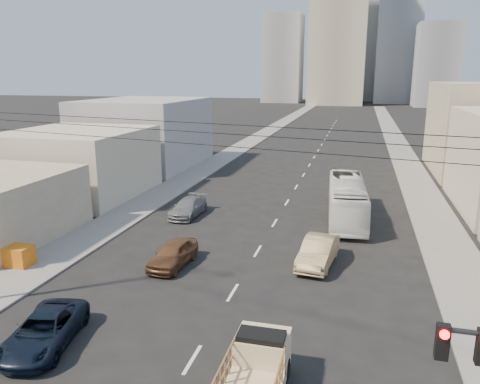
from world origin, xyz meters
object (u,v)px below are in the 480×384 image
at_px(sedan_tan, 318,252).
at_px(crate_stack, 16,256).
at_px(sedan_grey, 188,207).
at_px(city_bus, 347,199).
at_px(navy_pickup, 44,330).
at_px(flatbed_pickup, 256,367).
at_px(sedan_brown, 173,254).

height_order(sedan_tan, crate_stack, sedan_tan).
bearing_deg(sedan_grey, city_bus, 12.80).
bearing_deg(crate_stack, navy_pickup, -44.36).
relative_size(flatbed_pickup, sedan_grey, 0.94).
height_order(navy_pickup, sedan_brown, sedan_brown).
xyz_separation_m(navy_pickup, sedan_tan, (10.08, 11.33, 0.13)).
distance_m(city_bus, crate_stack, 23.12).
xyz_separation_m(flatbed_pickup, sedan_tan, (1.02, 12.20, -0.29)).
bearing_deg(navy_pickup, flatbed_pickup, -16.77).
distance_m(sedan_grey, crate_stack, 13.45).
xyz_separation_m(sedan_tan, sedan_grey, (-10.83, 7.33, -0.12)).
bearing_deg(flatbed_pickup, sedan_tan, 85.22).
xyz_separation_m(flatbed_pickup, sedan_grey, (-9.81, 19.53, -0.41)).
xyz_separation_m(navy_pickup, sedan_grey, (-0.75, 18.66, 0.01)).
relative_size(flatbed_pickup, sedan_brown, 1.03).
bearing_deg(city_bus, flatbed_pickup, -99.91).
xyz_separation_m(city_bus, sedan_tan, (-1.27, -9.61, -0.75)).
relative_size(sedan_brown, sedan_grey, 0.91).
relative_size(sedan_brown, sedan_tan, 0.88).
bearing_deg(flatbed_pickup, navy_pickup, 174.52).
xyz_separation_m(navy_pickup, city_bus, (11.36, 20.94, 0.88)).
distance_m(sedan_tan, sedan_grey, 13.08).
bearing_deg(city_bus, crate_stack, -145.69).
bearing_deg(sedan_brown, navy_pickup, -97.98).
relative_size(flatbed_pickup, sedan_tan, 0.91).
bearing_deg(crate_stack, flatbed_pickup, -25.35).
bearing_deg(sedan_brown, crate_stack, -160.46).
bearing_deg(crate_stack, sedan_brown, 15.56).
bearing_deg(sedan_grey, flatbed_pickup, -61.19).
xyz_separation_m(sedan_tan, crate_stack, (-16.88, -4.69, -0.11)).
bearing_deg(flatbed_pickup, sedan_grey, 116.67).
bearing_deg(sedan_grey, sedan_tan, -31.95).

